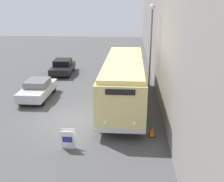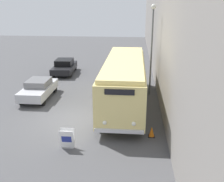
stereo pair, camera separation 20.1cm
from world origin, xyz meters
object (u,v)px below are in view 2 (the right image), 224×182
(parked_car_near, at_px, (39,89))
(sign_board, at_px, (67,139))
(traffic_cone, at_px, (152,132))
(parked_car_mid, at_px, (64,66))
(streetlamp, at_px, (152,38))
(vintage_bus, at_px, (124,80))

(parked_car_near, bearing_deg, sign_board, -60.60)
(parked_car_near, xyz_separation_m, traffic_cone, (8.05, -5.21, -0.45))
(parked_car_mid, xyz_separation_m, traffic_cone, (8.01, -12.28, -0.44))
(parked_car_mid, bearing_deg, streetlamp, -37.22)
(sign_board, bearing_deg, streetlamp, 62.18)
(streetlamp, bearing_deg, sign_board, -117.82)
(sign_board, relative_size, streetlamp, 0.15)
(sign_board, height_order, streetlamp, streetlamp)
(parked_car_mid, bearing_deg, parked_car_near, -93.54)
(streetlamp, bearing_deg, vintage_bus, -129.20)
(parked_car_mid, bearing_deg, traffic_cone, -60.11)
(parked_car_near, xyz_separation_m, parked_car_mid, (0.04, 7.07, -0.01))
(vintage_bus, height_order, parked_car_near, vintage_bus)
(sign_board, relative_size, parked_car_mid, 0.23)
(vintage_bus, bearing_deg, parked_car_mid, 128.96)
(sign_board, distance_m, streetlamp, 10.10)
(vintage_bus, xyz_separation_m, parked_car_near, (-6.36, 0.74, -1.09))
(streetlamp, height_order, parked_car_near, streetlamp)
(sign_board, distance_m, traffic_cone, 4.45)
(vintage_bus, relative_size, parked_car_near, 2.51)
(vintage_bus, xyz_separation_m, parked_car_mid, (-6.32, 7.81, -1.10))
(vintage_bus, xyz_separation_m, sign_board, (-2.49, -5.98, -1.35))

